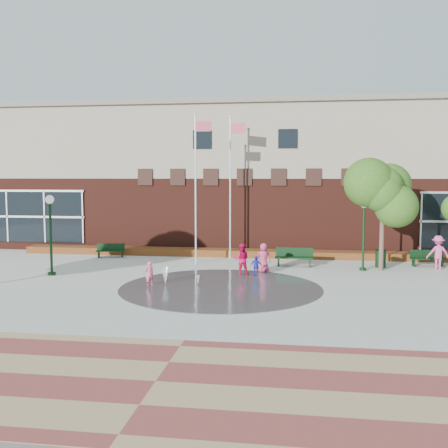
# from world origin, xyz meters

# --- Properties ---
(ground) EXTENTS (120.00, 120.00, 0.00)m
(ground) POSITION_xyz_m (0.00, 0.00, 0.00)
(ground) COLOR #666056
(ground) RESTS_ON ground
(plaza_concrete) EXTENTS (46.00, 18.00, 0.01)m
(plaza_concrete) POSITION_xyz_m (0.00, 4.00, 0.00)
(plaza_concrete) COLOR #A8A8A0
(plaza_concrete) RESTS_ON ground
(paver_band) EXTENTS (46.00, 6.00, 0.01)m
(paver_band) POSITION_xyz_m (0.00, -7.00, 0.00)
(paver_band) COLOR brown
(paver_band) RESTS_ON ground
(splash_pad) EXTENTS (8.40, 8.40, 0.01)m
(splash_pad) POSITION_xyz_m (0.00, 3.00, 0.00)
(splash_pad) COLOR #383A3D
(splash_pad) RESTS_ON ground
(library_building) EXTENTS (44.40, 10.40, 9.20)m
(library_building) POSITION_xyz_m (0.00, 17.48, 4.64)
(library_building) COLOR #4A1D15
(library_building) RESTS_ON ground
(flower_bed) EXTENTS (26.00, 1.20, 0.40)m
(flower_bed) POSITION_xyz_m (0.00, 11.60, 0.00)
(flower_bed) COLOR #9D0D11
(flower_bed) RESTS_ON ground
(flagpole_left) EXTENTS (0.93, 0.15, 7.89)m
(flagpole_left) POSITION_xyz_m (-2.12, 8.70, 4.40)
(flagpole_left) COLOR white
(flagpole_left) RESTS_ON ground
(flagpole_right) EXTENTS (0.94, 0.40, 8.00)m
(flagpole_right) POSITION_xyz_m (-0.60, 10.98, 4.47)
(flagpole_right) COLOR white
(flagpole_right) RESTS_ON ground
(lamp_left) EXTENTS (0.40, 0.40, 3.77)m
(lamp_left) POSITION_xyz_m (-8.27, 4.70, 2.34)
(lamp_left) COLOR black
(lamp_left) RESTS_ON ground
(lamp_right) EXTENTS (0.37, 0.37, 3.46)m
(lamp_right) POSITION_xyz_m (6.33, 7.99, 2.15)
(lamp_right) COLOR black
(lamp_right) RESTS_ON ground
(bench_left) EXTENTS (1.64, 0.73, 0.80)m
(bench_left) POSITION_xyz_m (-7.44, 10.23, 0.26)
(bench_left) COLOR black
(bench_left) RESTS_ON ground
(bench_mid) EXTENTS (1.94, 0.61, 0.97)m
(bench_mid) POSITION_xyz_m (2.98, 8.71, 0.31)
(bench_mid) COLOR black
(bench_mid) RESTS_ON ground
(bench_right) EXTENTS (1.73, 0.62, 0.85)m
(bench_right) POSITION_xyz_m (9.77, 9.67, 0.28)
(bench_right) COLOR black
(bench_right) RESTS_ON ground
(trash_can) EXTENTS (0.56, 0.56, 0.92)m
(trash_can) POSITION_xyz_m (7.33, 9.02, 0.47)
(trash_can) COLOR black
(trash_can) RESTS_ON ground
(tree_mid) EXTENTS (3.11, 3.11, 5.25)m
(tree_mid) POSITION_xyz_m (7.22, 8.16, 3.82)
(tree_mid) COLOR #4F392F
(tree_mid) RESTS_ON ground
(water_jet_a) EXTENTS (0.37, 0.37, 0.72)m
(water_jet_a) POSITION_xyz_m (-2.43, 3.32, 0.00)
(water_jet_a) COLOR white
(water_jet_a) RESTS_ON ground
(water_jet_b) EXTENTS (0.18, 0.18, 0.41)m
(water_jet_b) POSITION_xyz_m (-1.03, 3.41, 0.00)
(water_jet_b) COLOR white
(water_jet_b) RESTS_ON ground
(child_splash) EXTENTS (0.46, 0.43, 1.05)m
(child_splash) POSITION_xyz_m (-3.06, 3.06, 0.53)
(child_splash) COLOR #EE5381
(child_splash) RESTS_ON ground
(adult_red) EXTENTS (0.79, 0.64, 1.51)m
(adult_red) POSITION_xyz_m (0.55, 6.05, 0.75)
(adult_red) COLOR #CA0A42
(adult_red) RESTS_ON ground
(adult_pink) EXTENTS (0.77, 0.57, 1.43)m
(adult_pink) POSITION_xyz_m (1.53, 6.83, 0.72)
(adult_pink) COLOR #BF3560
(adult_pink) RESTS_ON ground
(child_blue) EXTENTS (0.59, 0.30, 0.97)m
(child_blue) POSITION_xyz_m (1.25, 5.81, 0.48)
(child_blue) COLOR #2425BA
(child_blue) RESTS_ON ground
(person_bench) EXTENTS (1.16, 0.75, 1.71)m
(person_bench) POSITION_xyz_m (10.07, 8.87, 0.85)
(person_bench) COLOR #D54E8C
(person_bench) RESTS_ON ground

